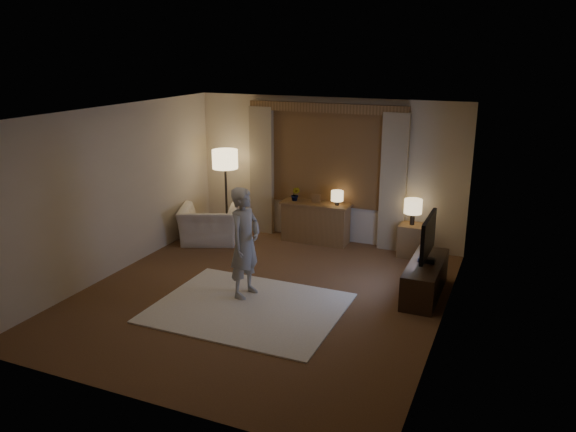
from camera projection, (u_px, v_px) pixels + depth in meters
The scene contains 13 objects.
room at pixel (275, 198), 8.14m from camera, with size 5.04×5.54×2.64m.
rug at pixel (248, 308), 7.67m from camera, with size 2.50×2.00×0.02m, color #F5ECCE.
sideboard at pixel (316, 223), 10.22m from camera, with size 1.20×0.40×0.70m, color brown.
picture_frame at pixel (316, 200), 10.09m from camera, with size 0.16×0.02×0.20m, color brown.
plant at pixel (295, 195), 10.23m from camera, with size 0.17×0.13×0.30m, color #999999.
table_lamp_sideboard at pixel (337, 197), 9.91m from camera, with size 0.22×0.22×0.30m.
floor_lamp at pixel (225, 164), 10.34m from camera, with size 0.47×0.47×1.63m.
armchair at pixel (209, 225), 10.20m from camera, with size 1.03×0.90×0.67m, color beige.
side_table at pixel (411, 240), 9.54m from camera, with size 0.40×0.40×0.56m, color brown.
table_lamp_side at pixel (413, 207), 9.37m from camera, with size 0.30×0.30×0.44m.
tv_stand at pixel (425, 279), 8.03m from camera, with size 0.45×1.40×0.50m, color black.
tv at pixel (428, 237), 7.85m from camera, with size 0.23×0.94×0.68m.
person at pixel (245, 243), 7.83m from camera, with size 0.58×0.38×1.58m, color #9E9A91.
Camera 1 is at (3.27, -6.66, 3.42)m, focal length 35.00 mm.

